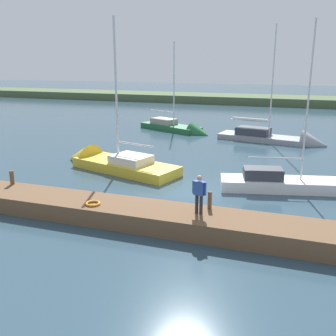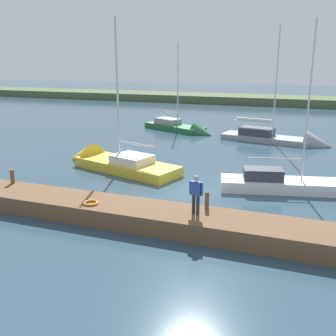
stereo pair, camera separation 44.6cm
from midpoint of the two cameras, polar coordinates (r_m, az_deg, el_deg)
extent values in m
plane|color=#2D4756|center=(20.87, 3.37, -3.53)|extent=(200.00, 200.00, 0.00)
cube|color=#4C603D|center=(66.23, 15.37, 9.10)|extent=(180.00, 8.00, 2.40)
cube|color=brown|center=(16.58, -1.38, -7.24)|extent=(21.20, 2.22, 0.78)
cylinder|color=brown|center=(21.08, -21.40, -1.18)|extent=(0.21, 0.21, 0.70)
cylinder|color=brown|center=(16.40, 6.55, -4.76)|extent=(0.18, 0.18, 0.73)
torus|color=orange|center=(17.20, -10.58, -5.08)|extent=(0.66, 0.66, 0.10)
cube|color=gold|center=(24.84, -5.61, -0.15)|extent=(7.59, 4.40, 0.97)
cone|color=gold|center=(27.77, -12.03, 1.27)|extent=(2.79, 2.95, 2.42)
cube|color=silver|center=(24.33, -4.79, 1.33)|extent=(2.74, 2.44, 0.50)
cylinder|color=silver|center=(24.39, -6.93, 11.12)|extent=(0.14, 0.14, 8.74)
cylinder|color=silver|center=(23.86, -4.18, 3.54)|extent=(2.80, 0.94, 0.11)
cube|color=gray|center=(35.09, 14.59, 4.00)|extent=(7.93, 3.72, 0.74)
cone|color=gray|center=(34.14, 21.64, 3.08)|extent=(2.48, 2.66, 2.30)
cube|color=#333842|center=(35.22, 13.30, 5.27)|extent=(3.11, 2.25, 0.65)
cylinder|color=silver|center=(34.34, 16.03, 12.07)|extent=(0.11, 0.11, 9.24)
cylinder|color=silver|center=(35.18, 12.85, 6.78)|extent=(3.47, 0.76, 0.09)
cylinder|color=silver|center=(35.17, 12.86, 6.97)|extent=(3.15, 0.85, 0.24)
cube|color=white|center=(21.96, 17.12, -2.87)|extent=(6.90, 3.22, 0.94)
cube|color=#333842|center=(21.56, 14.40, -0.86)|extent=(2.28, 1.64, 0.59)
cylinder|color=silver|center=(21.22, 20.60, 8.89)|extent=(0.09, 0.09, 8.21)
cylinder|color=silver|center=(21.43, 16.14, 1.35)|extent=(2.81, 0.72, 0.07)
cube|color=#236638|center=(39.58, 1.27, 5.69)|extent=(6.97, 4.72, 0.96)
cone|color=#236638|center=(37.05, 5.63, 4.94)|extent=(2.62, 2.72, 2.12)
cube|color=gray|center=(40.11, 0.29, 6.93)|extent=(2.97, 2.45, 0.56)
cylinder|color=silver|center=(38.76, 1.80, 12.19)|extent=(0.12, 0.12, 8.06)
cylinder|color=silver|center=(40.17, 0.00, 8.38)|extent=(3.08, 1.49, 0.10)
cylinder|color=#28282D|center=(15.76, 5.23, -5.43)|extent=(0.14, 0.14, 0.81)
cylinder|color=#28282D|center=(15.85, 4.60, -5.30)|extent=(0.14, 0.14, 0.81)
cube|color=#2D4C9E|center=(15.58, 4.98, -3.00)|extent=(0.48, 0.31, 0.57)
sphere|color=tan|center=(15.45, 5.01, -1.50)|extent=(0.22, 0.22, 0.22)
cylinder|color=#2D4C9E|center=(15.45, 5.85, -3.12)|extent=(0.09, 0.09, 0.54)
cylinder|color=#2D4C9E|center=(15.69, 4.12, -2.78)|extent=(0.09, 0.09, 0.54)
camera|label=1|loc=(0.22, -89.41, 0.16)|focal=41.37mm
camera|label=2|loc=(0.22, 90.59, -0.16)|focal=41.37mm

